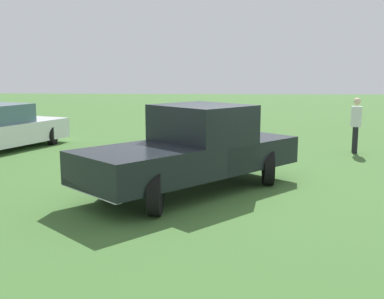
{
  "coord_description": "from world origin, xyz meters",
  "views": [
    {
      "loc": [
        -9.8,
        -0.02,
        2.55
      ],
      "look_at": [
        -0.14,
        0.53,
        0.9
      ],
      "focal_mm": 43.91,
      "sensor_mm": 36.0,
      "label": 1
    }
  ],
  "objects": [
    {
      "name": "ground_plane",
      "position": [
        0.0,
        0.0,
        0.0
      ],
      "size": [
        80.0,
        80.0,
        0.0
      ],
      "primitive_type": "plane",
      "color": "#3D662D"
    },
    {
      "name": "pickup_truck",
      "position": [
        -0.05,
        0.44,
        0.94
      ],
      "size": [
        4.95,
        4.8,
        1.82
      ],
      "rotation": [
        0.0,
        0.0,
        2.39
      ],
      "color": "black",
      "rests_on": "ground_plane"
    },
    {
      "name": "person_bystander",
      "position": [
        4.77,
        -4.23,
        0.96
      ],
      "size": [
        0.36,
        0.36,
        1.71
      ],
      "rotation": [
        0.0,
        0.0,
        1.44
      ],
      "color": "black",
      "rests_on": "ground_plane"
    }
  ]
}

